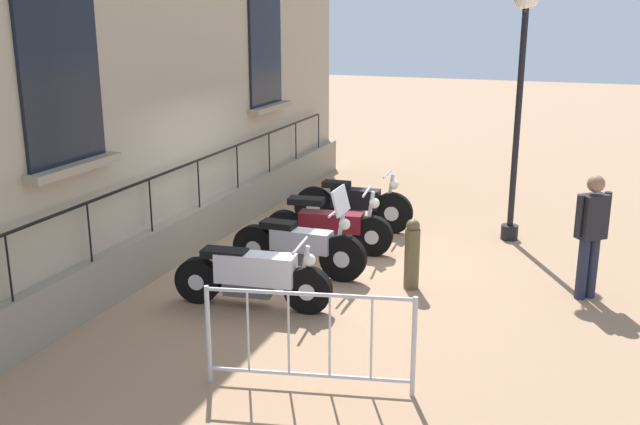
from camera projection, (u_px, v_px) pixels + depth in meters
name	position (u px, v px, depth m)	size (l,w,h in m)	color
ground_plane	(309.00, 262.00, 11.02)	(60.00, 60.00, 0.00)	#9E7A5B
building_facade	(167.00, 16.00, 10.78)	(0.82, 12.82, 7.39)	tan
motorcycle_white	(253.00, 277.00, 9.27)	(2.07, 0.67, 0.90)	black
motorcycle_silver	(300.00, 247.00, 10.38)	(2.02, 0.63, 1.34)	black
motorcycle_maroon	(328.00, 227.00, 11.38)	(2.05, 0.66, 1.04)	black
motorcycle_black	(353.00, 205.00, 12.54)	(2.09, 0.61, 1.04)	black
lamppost	(521.00, 75.00, 11.39)	(0.32, 1.02, 4.01)	black
crowd_barrier	(309.00, 337.00, 7.23)	(2.07, 0.48, 1.05)	#B7B7BF
bollard	(412.00, 254.00, 9.88)	(0.21, 0.21, 0.98)	brown
pedestrian_standing	(591.00, 230.00, 9.43)	(0.42, 0.40, 1.66)	#23283D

